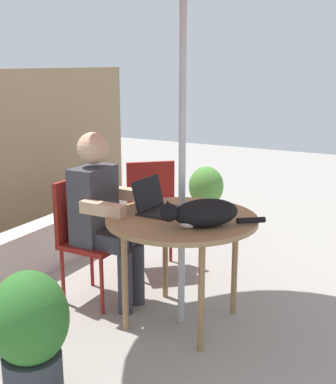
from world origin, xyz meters
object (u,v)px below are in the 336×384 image
object	(u,v)px
person_seated	(103,210)
potted_plant_by_chair	(30,334)
patio_table	(182,226)
chair_empty	(153,208)
laptop	(155,202)
cat	(202,214)
potted_plant_corner	(206,197)
chair_occupied	(85,229)

from	to	relation	value
person_seated	potted_plant_by_chair	distance (m)	1.21
patio_table	person_seated	bearing A→B (deg)	90.00
chair_empty	laptop	distance (m)	0.85
chair_empty	cat	distance (m)	1.22
laptop	potted_plant_corner	size ratio (longest dim) A/B	0.45
person_seated	potted_plant_corner	world-z (taller)	person_seated
laptop	patio_table	bearing A→B (deg)	-97.04
cat	potted_plant_by_chair	world-z (taller)	cat
chair_occupied	cat	xyz separation A→B (m)	(-0.13, -0.97, 0.29)
potted_plant_by_chair	laptop	bearing A→B (deg)	-2.56
chair_occupied	cat	world-z (taller)	cat
chair_empty	laptop	world-z (taller)	laptop
patio_table	laptop	size ratio (longest dim) A/B	3.15
chair_empty	cat	size ratio (longest dim) A/B	1.70
patio_table	chair_empty	distance (m)	0.97
chair_empty	cat	bearing A→B (deg)	-135.60
patio_table	person_seated	size ratio (longest dim) A/B	0.79
potted_plant_by_chair	potted_plant_corner	bearing A→B (deg)	7.05
potted_plant_by_chair	chair_occupied	bearing A→B (deg)	24.63
person_seated	chair_empty	bearing A→B (deg)	1.04
patio_table	chair_occupied	world-z (taller)	chair_occupied
person_seated	cat	bearing A→B (deg)	-98.92
laptop	potted_plant_by_chair	distance (m)	1.21
laptop	potted_plant_by_chair	xyz separation A→B (m)	(-1.14, 0.05, -0.40)
chair_empty	potted_plant_by_chair	distance (m)	1.88
laptop	potted_plant_corner	xyz separation A→B (m)	(1.73, 0.41, -0.42)
chair_empty	cat	world-z (taller)	cat
patio_table	person_seated	xyz separation A→B (m)	(-0.00, 0.62, 0.02)
person_seated	chair_occupied	bearing A→B (deg)	90.00
patio_table	potted_plant_by_chair	distance (m)	1.18
chair_empty	cat	xyz separation A→B (m)	(-0.85, -0.83, 0.29)
person_seated	laptop	xyz separation A→B (m)	(0.03, -0.40, 0.10)
patio_table	potted_plant_by_chair	world-z (taller)	patio_table
chair_occupied	potted_plant_corner	distance (m)	1.77
cat	potted_plant_by_chair	distance (m)	1.17
cat	potted_plant_by_chair	bearing A→B (deg)	154.87
laptop	chair_empty	bearing A→B (deg)	31.10
laptop	potted_plant_corner	distance (m)	1.82
person_seated	potted_plant_by_chair	size ratio (longest dim) A/B	1.72
chair_empty	laptop	size ratio (longest dim) A/B	2.87
chair_empty	chair_occupied	bearing A→B (deg)	168.65
potted_plant_by_chair	potted_plant_corner	world-z (taller)	potted_plant_by_chair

